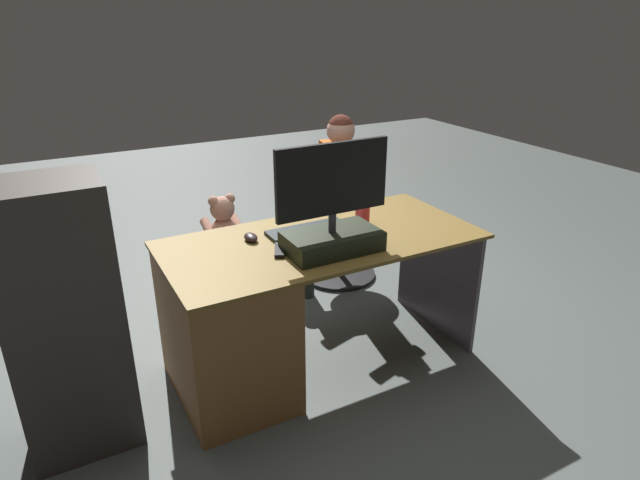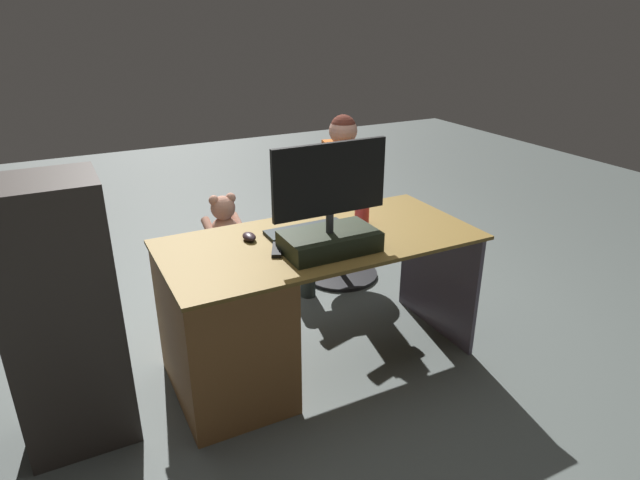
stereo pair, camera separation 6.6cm
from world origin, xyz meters
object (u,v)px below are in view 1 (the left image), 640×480
object	(u,v)px
computer_mouse	(251,237)
visitor_chair	(339,240)
office_chair_teddy	(227,277)
monitor	(332,222)
tv_remote	(279,250)
desk	(244,319)
cup	(362,213)
person	(330,187)
teddy_bear	(223,223)
keyboard	(308,230)

from	to	relation	value
computer_mouse	visitor_chair	distance (m)	1.24
office_chair_teddy	monitor	bearing A→B (deg)	107.90
tv_remote	visitor_chair	size ratio (longest dim) A/B	0.29
tv_remote	desk	bearing A→B (deg)	8.75
computer_mouse	monitor	bearing A→B (deg)	135.75
computer_mouse	tv_remote	bearing A→B (deg)	109.67
cup	tv_remote	size ratio (longest dim) A/B	0.73
computer_mouse	person	bearing A→B (deg)	-140.46
teddy_bear	office_chair_teddy	bearing A→B (deg)	90.00
keyboard	person	distance (m)	0.89
keyboard	office_chair_teddy	distance (m)	0.76
keyboard	person	world-z (taller)	person
computer_mouse	person	distance (m)	1.08
teddy_bear	person	xyz separation A→B (m)	(-0.80, -0.15, 0.06)
monitor	keyboard	xyz separation A→B (m)	(-0.00, -0.26, -0.13)
desk	tv_remote	size ratio (longest dim) A/B	10.44
person	cup	bearing A→B (deg)	73.22
monitor	office_chair_teddy	distance (m)	1.03
teddy_bear	person	distance (m)	0.81
monitor	computer_mouse	bearing A→B (deg)	-44.25
monitor	cup	world-z (taller)	monitor
computer_mouse	teddy_bear	world-z (taller)	teddy_bear
keyboard	visitor_chair	bearing A→B (deg)	-130.24
keyboard	tv_remote	world-z (taller)	keyboard
person	computer_mouse	bearing A→B (deg)	39.54
monitor	office_chair_teddy	size ratio (longest dim) A/B	1.08
cup	person	xyz separation A→B (m)	(-0.22, -0.74, -0.10)
tv_remote	visitor_chair	world-z (taller)	tv_remote
tv_remote	teddy_bear	size ratio (longest dim) A/B	0.47
monitor	visitor_chair	size ratio (longest dim) A/B	1.07
cup	tv_remote	xyz separation A→B (m)	(0.54, 0.13, -0.05)
computer_mouse	office_chair_teddy	distance (m)	0.70
cup	keyboard	bearing A→B (deg)	-5.59
keyboard	computer_mouse	size ratio (longest dim) A/B	4.38
keyboard	cup	bearing A→B (deg)	174.41
keyboard	visitor_chair	distance (m)	1.06
computer_mouse	tv_remote	xyz separation A→B (m)	(-0.07, 0.19, -0.01)
monitor	keyboard	distance (m)	0.29
desk	cup	world-z (taller)	cup
desk	visitor_chair	world-z (taller)	desk
keyboard	computer_mouse	bearing A→B (deg)	-5.48
computer_mouse	visitor_chair	world-z (taller)	computer_mouse
office_chair_teddy	teddy_bear	size ratio (longest dim) A/B	1.62
desk	teddy_bear	distance (m)	0.72
monitor	person	distance (m)	1.12
desk	tv_remote	world-z (taller)	tv_remote
tv_remote	office_chair_teddy	size ratio (longest dim) A/B	0.29
desk	cup	xyz separation A→B (m)	(-0.71, -0.08, 0.40)
desk	keyboard	bearing A→B (deg)	-164.97
office_chair_teddy	teddy_bear	world-z (taller)	teddy_bear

